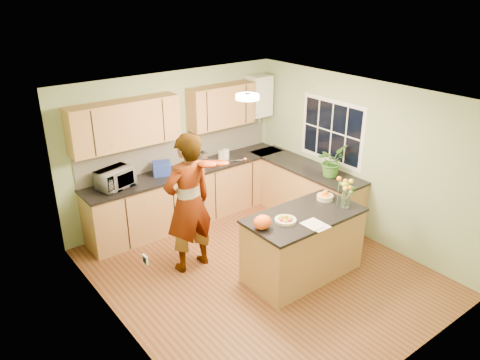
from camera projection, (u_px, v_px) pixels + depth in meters
floor at (259, 272)px, 6.64m from camera, size 4.50×4.50×0.00m
ceiling at (263, 98)px, 5.65m from camera, size 4.00×4.50×0.02m
wall_back at (174, 147)px, 7.78m from camera, size 4.00×0.02×2.50m
wall_front at (411, 269)px, 4.51m from camera, size 4.00×0.02×2.50m
wall_left at (119, 240)px, 5.03m from camera, size 0.02×4.50×2.50m
wall_right at (359, 159)px, 7.27m from camera, size 0.02×4.50×2.50m
back_counter at (191, 194)px, 7.93m from camera, size 3.64×0.62×0.94m
right_counter at (304, 191)px, 8.03m from camera, size 0.62×2.24×0.94m
splashback at (180, 149)px, 7.85m from camera, size 3.60×0.02×0.52m
upper_cabinets at (168, 116)px, 7.32m from camera, size 3.20×0.34×0.70m
boiler at (259, 96)px, 8.36m from camera, size 0.40×0.30×0.86m
window_right at (332, 131)px, 7.58m from camera, size 0.01×1.30×1.05m
light_switch at (145, 260)px, 4.58m from camera, size 0.02×0.09×0.09m
ceiling_lamp at (247, 97)px, 5.88m from camera, size 0.30×0.30×0.07m
peninsula_island at (303, 244)px, 6.42m from camera, size 1.64×0.84×0.94m
fruit_dish at (286, 219)px, 6.02m from camera, size 0.28×0.28×0.10m
orange_bowl at (325, 196)px, 6.63m from camera, size 0.23×0.23×0.13m
flower_vase at (347, 184)px, 6.31m from camera, size 0.28×0.28×0.51m
orange_bag at (262, 222)px, 5.84m from camera, size 0.24×0.21×0.18m
papers at (316, 225)px, 5.96m from camera, size 0.24×0.32×0.01m
violinist at (188, 204)px, 6.38m from camera, size 0.75×0.51×2.01m
violin at (208, 164)px, 6.09m from camera, size 0.70×0.61×0.17m
microwave at (115, 178)px, 6.97m from camera, size 0.61×0.49×0.29m
blue_box at (162, 168)px, 7.45m from camera, size 0.33×0.29×0.22m
kettle at (203, 158)px, 7.81m from camera, size 0.16×0.16×0.31m
jar_cream at (221, 155)px, 8.07m from camera, size 0.13×0.13×0.16m
jar_white at (226, 154)px, 8.11m from camera, size 0.13×0.13×0.17m
potted_plant at (331, 161)px, 7.35m from camera, size 0.55×0.51×0.50m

